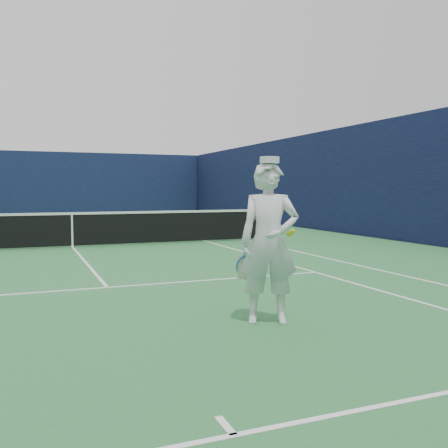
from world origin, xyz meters
The scene contains 5 objects.
ground centered at (0.00, 0.00, 0.00)m, with size 80.00×80.00×0.00m, color #2A7038.
court_markings centered at (0.00, 0.00, 0.00)m, with size 11.03×23.83×0.01m.
windscreen_fence centered at (0.00, 0.00, 2.00)m, with size 20.12×36.12×4.00m.
tennis_net centered at (0.00, 0.00, 0.55)m, with size 12.88×0.09×1.07m.
tennis_player centered at (1.54, -9.38, 1.01)m, with size 0.86×0.76×2.07m.
Camera 1 is at (-1.28, -14.89, 1.67)m, focal length 40.00 mm.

